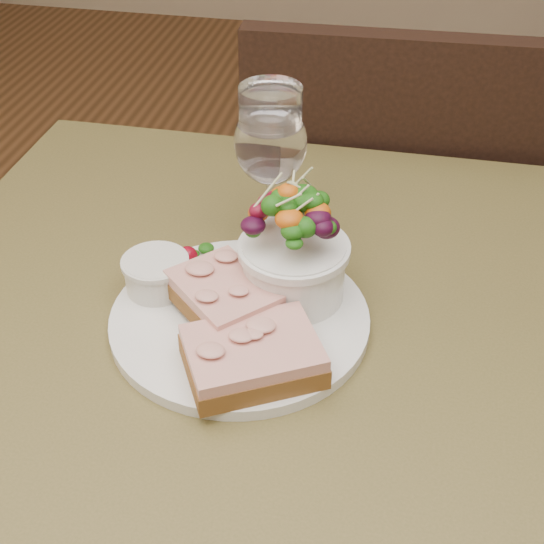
% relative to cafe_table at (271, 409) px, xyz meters
% --- Properties ---
extents(cafe_table, '(0.80, 0.80, 0.75)m').
position_rel_cafe_table_xyz_m(cafe_table, '(0.00, 0.00, 0.00)').
color(cafe_table, '#4D4721').
rests_on(cafe_table, ground).
extents(chair_far, '(0.43, 0.43, 0.90)m').
position_rel_cafe_table_xyz_m(chair_far, '(0.08, 0.60, -0.36)').
color(chair_far, black).
rests_on(chair_far, ground).
extents(dinner_plate, '(0.25, 0.25, 0.01)m').
position_rel_cafe_table_xyz_m(dinner_plate, '(-0.03, 0.01, 0.11)').
color(dinner_plate, white).
rests_on(dinner_plate, cafe_table).
extents(sandwich_front, '(0.14, 0.13, 0.03)m').
position_rel_cafe_table_xyz_m(sandwich_front, '(-0.00, -0.06, 0.13)').
color(sandwich_front, '#542B16').
rests_on(sandwich_front, dinner_plate).
extents(sandwich_back, '(0.13, 0.13, 0.03)m').
position_rel_cafe_table_xyz_m(sandwich_back, '(-0.05, 0.01, 0.14)').
color(sandwich_back, '#542B16').
rests_on(sandwich_back, dinner_plate).
extents(ramekin, '(0.06, 0.06, 0.04)m').
position_rel_cafe_table_xyz_m(ramekin, '(-0.13, 0.04, 0.13)').
color(ramekin, silver).
rests_on(ramekin, dinner_plate).
extents(salad_bowl, '(0.10, 0.10, 0.13)m').
position_rel_cafe_table_xyz_m(salad_bowl, '(0.01, 0.06, 0.17)').
color(salad_bowl, white).
rests_on(salad_bowl, dinner_plate).
extents(garnish, '(0.05, 0.04, 0.02)m').
position_rel_cafe_table_xyz_m(garnish, '(-0.10, 0.09, 0.12)').
color(garnish, '#0A380A').
rests_on(garnish, dinner_plate).
extents(wine_glass, '(0.08, 0.08, 0.18)m').
position_rel_cafe_table_xyz_m(wine_glass, '(-0.03, 0.15, 0.22)').
color(wine_glass, white).
rests_on(wine_glass, cafe_table).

